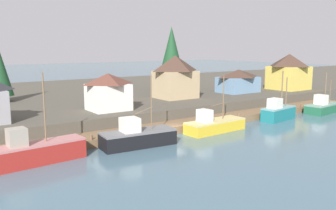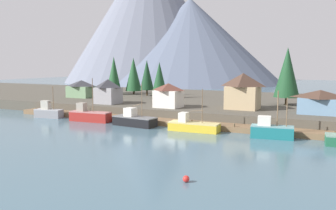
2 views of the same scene
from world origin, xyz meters
name	(u,v)px [view 1 (image 1 of 2)]	position (x,y,z in m)	size (l,w,h in m)	color
ground_plane	(110,115)	(0.00, 20.00, -0.50)	(400.00, 400.00, 1.00)	#476675
dock	(168,128)	(0.00, 1.99, 0.50)	(80.00, 4.00, 1.60)	brown
shoreline_bank	(84,98)	(0.00, 32.00, 1.25)	(400.00, 56.00, 2.50)	#4C473D
fishing_boat_red	(38,151)	(-18.47, -1.73, 1.24)	(9.14, 3.18, 9.03)	maroon
fishing_boat_black	(137,137)	(-7.23, -2.08, 1.14)	(9.01, 3.86, 8.32)	black
fishing_boat_yellow	(214,125)	(5.07, -1.84, 0.97)	(9.23, 3.37, 7.64)	gold
fishing_boat_teal	(278,112)	(18.75, -1.80, 1.31)	(6.94, 3.29, 7.80)	#196B70
fishing_boat_green	(323,107)	(30.70, -2.17, 1.00)	(8.22, 3.99, 7.10)	#1E5B3D
house_tan	(175,76)	(9.91, 13.79, 6.38)	(6.88, 5.99, 7.59)	tan
house_yellow	(289,71)	(37.80, 10.51, 6.37)	(7.55, 7.13, 7.58)	gold
house_blue	(238,81)	(25.04, 13.06, 4.85)	(8.10, 5.58, 4.59)	#6689A8
house_white	(108,91)	(-5.41, 9.19, 5.21)	(5.69, 5.04, 5.31)	silver
conifer_near_right	(172,54)	(17.15, 25.02, 10.07)	(5.83, 5.83, 13.28)	#4C3823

